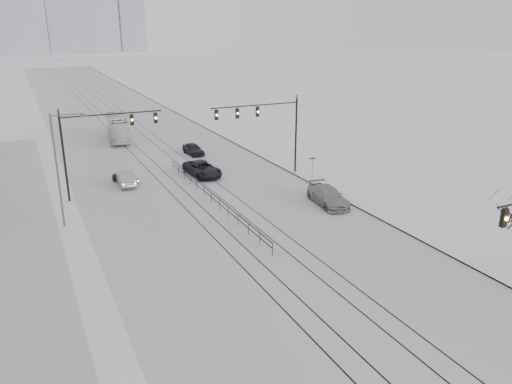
% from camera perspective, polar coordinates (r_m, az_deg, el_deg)
% --- Properties ---
extents(road, '(22.00, 260.00, 0.02)m').
position_cam_1_polar(road, '(72.97, -13.49, 6.09)').
color(road, silver).
rests_on(road, ground).
extents(sidewalk_east, '(5.00, 260.00, 0.16)m').
position_cam_1_polar(sidewalk_east, '(76.80, -3.56, 7.24)').
color(sidewalk_east, white).
rests_on(sidewalk_east, ground).
extents(curb, '(0.10, 260.00, 0.12)m').
position_cam_1_polar(curb, '(75.94, -5.29, 7.05)').
color(curb, gray).
rests_on(curb, ground).
extents(tram_rails, '(5.30, 180.00, 0.01)m').
position_cam_1_polar(tram_rails, '(54.14, -8.85, 2.08)').
color(tram_rails, black).
rests_on(tram_rails, ground).
extents(traffic_mast_ne, '(9.60, 0.37, 8.00)m').
position_cam_1_polar(traffic_mast_ne, '(51.16, 1.35, 7.94)').
color(traffic_mast_ne, black).
rests_on(traffic_mast_ne, ground).
extents(traffic_mast_nw, '(9.10, 0.37, 8.00)m').
position_cam_1_polar(traffic_mast_nw, '(47.26, -17.70, 5.93)').
color(traffic_mast_nw, black).
rests_on(traffic_mast_nw, ground).
extents(street_light_west, '(2.73, 0.25, 9.00)m').
position_cam_1_polar(street_light_west, '(41.18, -21.45, 3.19)').
color(street_light_west, '#595B60').
rests_on(street_light_west, ground).
extents(median_fence, '(0.06, 24.00, 1.00)m').
position_cam_1_polar(median_fence, '(44.93, -5.13, -0.59)').
color(median_fence, black).
rests_on(median_fence, ground).
extents(street_sign, '(0.70, 0.06, 2.40)m').
position_cam_1_polar(street_sign, '(51.32, 6.47, 3.09)').
color(street_sign, '#595B60').
rests_on(street_sign, ground).
extents(sedan_sb_inner, '(2.19, 4.12, 1.33)m').
position_cam_1_polar(sedan_sb_inner, '(51.81, -14.78, 1.65)').
color(sedan_sb_inner, black).
rests_on(sedan_sb_inner, ground).
extents(sedan_sb_outer, '(1.60, 4.37, 1.43)m').
position_cam_1_polar(sedan_sb_outer, '(51.29, -14.70, 1.54)').
color(sedan_sb_outer, '#9C9EA3').
rests_on(sedan_sb_outer, ground).
extents(sedan_nb_front, '(3.09, 5.72, 1.52)m').
position_cam_1_polar(sedan_nb_front, '(52.96, -6.15, 2.65)').
color(sedan_nb_front, black).
rests_on(sedan_nb_front, ground).
extents(sedan_nb_right, '(2.76, 5.62, 1.57)m').
position_cam_1_polar(sedan_nb_right, '(44.65, 8.21, -0.48)').
color(sedan_nb_right, gray).
rests_on(sedan_nb_right, ground).
extents(sedan_nb_far, '(1.94, 4.17, 1.38)m').
position_cam_1_polar(sedan_nb_far, '(61.82, -7.17, 4.88)').
color(sedan_nb_far, black).
rests_on(sedan_nb_far, ground).
extents(box_truck, '(4.19, 11.59, 3.16)m').
position_cam_1_polar(box_truck, '(72.20, -15.51, 7.07)').
color(box_truck, silver).
rests_on(box_truck, ground).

